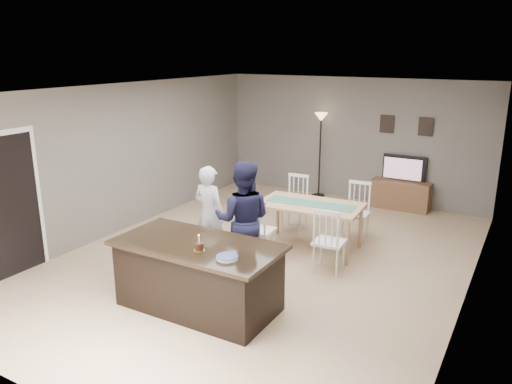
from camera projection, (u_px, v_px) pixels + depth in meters
The scene contains 14 objects.
floor at pixel (265, 259), 8.08m from camera, with size 8.00×8.00×0.00m, color tan.
room_shell at pixel (266, 158), 7.62m from camera, with size 8.00×8.00×8.00m.
kitchen_island at pixel (199, 275), 6.45m from camera, with size 2.15×1.10×0.90m.
tv_console at pixel (400, 195), 10.57m from camera, with size 1.20×0.40×0.60m, color brown.
television at pixel (403, 168), 10.47m from camera, with size 0.91×0.12×0.53m, color black.
tv_screen_glow at pixel (402, 169), 10.40m from camera, with size 0.78×0.78×0.00m, color orange.
picture_frames at pixel (406, 125), 10.36m from camera, with size 1.10×0.02×0.38m.
doorway at pixel (10, 193), 7.24m from camera, with size 0.00×2.10×2.65m.
woman at pixel (209, 214), 7.86m from camera, with size 0.57×0.37×1.55m, color silver.
man at pixel (243, 220), 7.27m from camera, with size 0.85×0.66×1.75m, color #171834.
birthday_cake at pixel (199, 247), 6.09m from camera, with size 0.14×0.14×0.21m.
plate_stack at pixel (227, 257), 5.84m from camera, with size 0.26×0.26×0.04m.
dining_table at pixel (310, 212), 8.34m from camera, with size 1.75×2.01×1.03m.
floor_lamp at pixel (321, 132), 11.15m from camera, with size 0.29×0.29×1.92m.
Camera 1 is at (3.58, -6.56, 3.27)m, focal length 35.00 mm.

